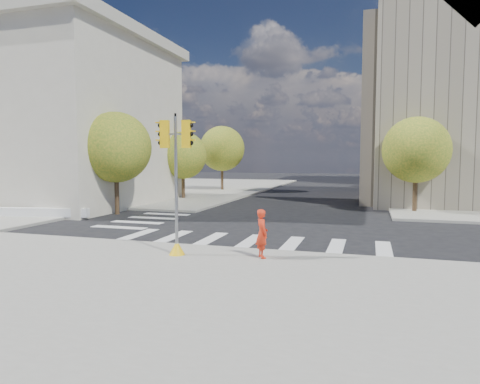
{
  "coord_description": "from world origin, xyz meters",
  "views": [
    {
      "loc": [
        4.72,
        -19.36,
        3.54
      ],
      "look_at": [
        -0.56,
        -2.03,
        2.1
      ],
      "focal_mm": 32.0,
      "sensor_mm": 36.0,
      "label": 1
    }
  ],
  "objects_px": {
    "lamp_far": "(404,148)",
    "traffic_signal": "(176,195)",
    "photographer": "(262,233)",
    "planter_wall": "(39,212)",
    "lamp_near": "(418,144)"
  },
  "relations": [
    {
      "from": "photographer",
      "to": "planter_wall",
      "type": "xyz_separation_m",
      "value": [
        -14.91,
        6.22,
        -0.58
      ]
    },
    {
      "from": "photographer",
      "to": "planter_wall",
      "type": "height_order",
      "value": "photographer"
    },
    {
      "from": "lamp_far",
      "to": "traffic_signal",
      "type": "bearing_deg",
      "value": -106.02
    },
    {
      "from": "photographer",
      "to": "planter_wall",
      "type": "relative_size",
      "value": 0.28
    },
    {
      "from": "photographer",
      "to": "lamp_near",
      "type": "bearing_deg",
      "value": -51.94
    },
    {
      "from": "lamp_near",
      "to": "lamp_far",
      "type": "xyz_separation_m",
      "value": [
        0.0,
        14.0,
        0.0
      ]
    },
    {
      "from": "photographer",
      "to": "planter_wall",
      "type": "distance_m",
      "value": 16.17
    },
    {
      "from": "photographer",
      "to": "traffic_signal",
      "type": "bearing_deg",
      "value": 65.43
    },
    {
      "from": "planter_wall",
      "to": "lamp_far",
      "type": "bearing_deg",
      "value": 40.6
    },
    {
      "from": "lamp_near",
      "to": "traffic_signal",
      "type": "height_order",
      "value": "lamp_near"
    },
    {
      "from": "traffic_signal",
      "to": "photographer",
      "type": "xyz_separation_m",
      "value": [
        2.97,
        0.43,
        -1.27
      ]
    },
    {
      "from": "lamp_near",
      "to": "lamp_far",
      "type": "distance_m",
      "value": 14.0
    },
    {
      "from": "traffic_signal",
      "to": "photographer",
      "type": "bearing_deg",
      "value": -2.53
    },
    {
      "from": "lamp_far",
      "to": "planter_wall",
      "type": "distance_m",
      "value": 35.01
    },
    {
      "from": "lamp_far",
      "to": "photographer",
      "type": "bearing_deg",
      "value": -101.41
    }
  ]
}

